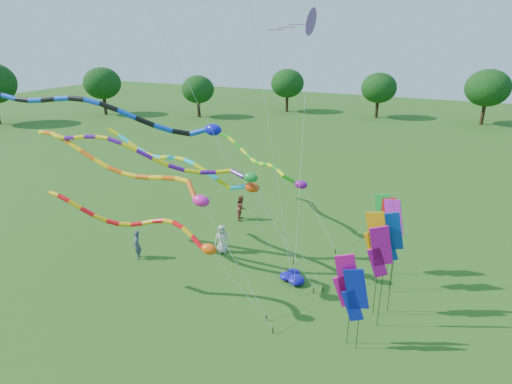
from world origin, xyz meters
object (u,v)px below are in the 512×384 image
at_px(blue_nylon_heap, 297,276).
at_px(person_b, 137,245).
at_px(person_a, 222,239).
at_px(tube_kite_red, 152,228).
at_px(person_c, 241,208).
at_px(tube_kite_orange, 132,170).

xyz_separation_m(blue_nylon_heap, person_b, (-9.39, -1.77, 0.65)).
bearing_deg(person_a, tube_kite_red, -122.64).
distance_m(person_a, person_c, 5.01).
relative_size(tube_kite_orange, person_a, 8.54).
relative_size(person_b, person_c, 0.98).
relative_size(person_a, person_c, 0.99).
bearing_deg(tube_kite_orange, person_b, 145.55).
bearing_deg(person_b, tube_kite_orange, 10.82).
bearing_deg(tube_kite_orange, person_c, 86.10).
xyz_separation_m(tube_kite_orange, person_a, (2.98, 3.85, -5.06)).
xyz_separation_m(person_a, person_c, (-1.17, 4.87, 0.01)).
height_order(tube_kite_red, tube_kite_orange, tube_kite_orange).
relative_size(tube_kite_red, person_a, 6.26).
relative_size(tube_kite_red, person_b, 6.37).
bearing_deg(person_b, person_c, 121.57).
height_order(tube_kite_red, person_a, tube_kite_red).
bearing_deg(tube_kite_red, tube_kite_orange, 139.34).
bearing_deg(person_b, blue_nylon_heap, 63.74).
xyz_separation_m(tube_kite_orange, blue_nylon_heap, (8.19, 2.86, -5.72)).
distance_m(tube_kite_red, tube_kite_orange, 3.82).
xyz_separation_m(person_a, person_b, (-4.18, -2.76, -0.02)).
height_order(tube_kite_red, person_b, tube_kite_red).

